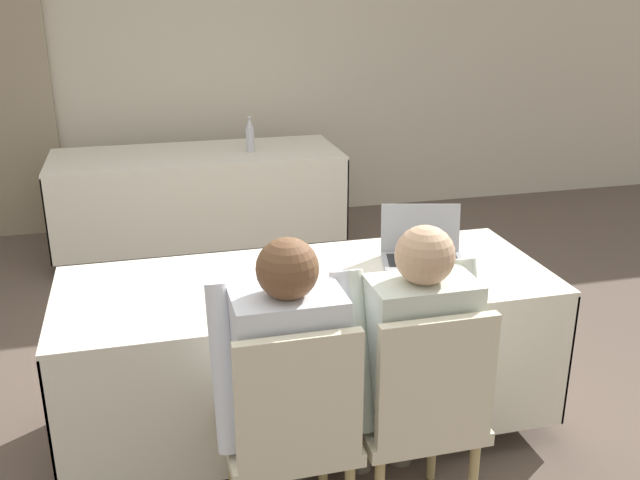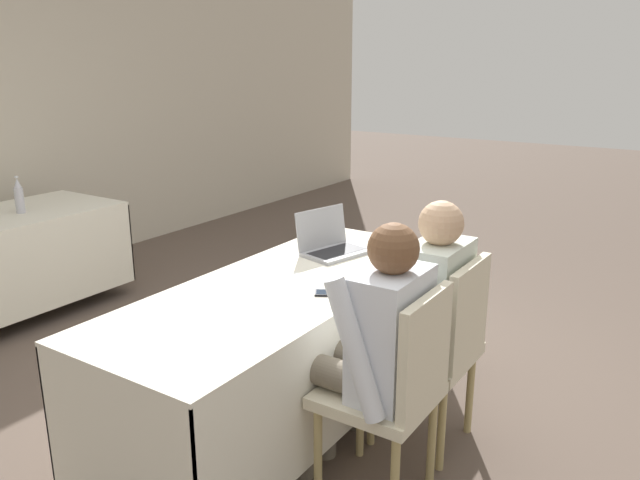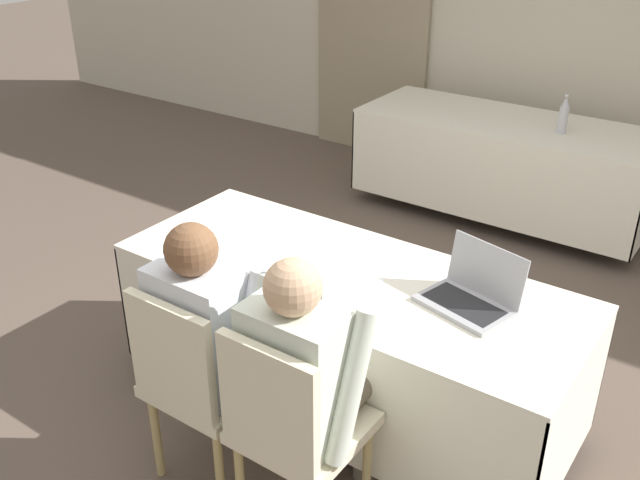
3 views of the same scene
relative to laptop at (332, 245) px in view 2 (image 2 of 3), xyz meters
The scene contains 10 objects.
ground_plane 0.96m from the laptop, behind, with size 24.00×24.00×0.00m, color brown.
conference_table_near 0.59m from the laptop, behind, with size 2.09×0.82×0.74m.
laptop is the anchor object (origin of this frame).
cell_phone 0.63m from the laptop, 148.85° to the right, with size 0.13×0.15×0.01m.
paper_beside_laptop 0.49m from the laptop, behind, with size 0.27×0.34×0.00m.
water_bottle 2.37m from the laptop, 99.68° to the left, with size 0.06×0.06×0.26m.
chair_near_left 1.13m from the laptop, 134.61° to the right, with size 0.44×0.44×0.93m.
chair_near_right 0.89m from the laptop, 111.92° to the right, with size 0.44×0.44×0.93m.
person_checkered_shirt 1.04m from the laptop, 138.69° to the right, with size 0.50×0.52×1.19m.
person_white_shirt 0.76m from the laptop, 114.90° to the right, with size 0.50×0.52×1.19m.
Camera 2 is at (-2.26, -1.69, 1.77)m, focal length 35.00 mm.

